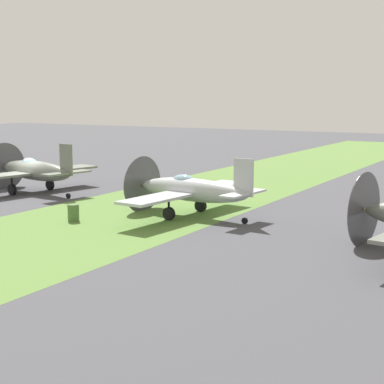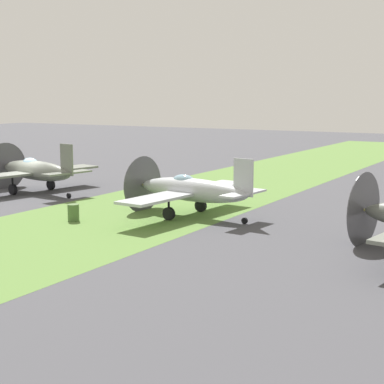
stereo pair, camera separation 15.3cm
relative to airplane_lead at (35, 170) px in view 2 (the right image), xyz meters
name	(u,v)px [view 2 (the right image)]	position (x,y,z in m)	size (l,w,h in m)	color
ground_plane	(17,195)	(-1.32, 0.40, -1.53)	(160.00, 160.00, 0.00)	#424247
grass_verge	(146,209)	(-1.32, -9.94, -1.53)	(120.00, 11.00, 0.01)	#567A38
airplane_lead	(35,170)	(0.00, 0.00, 0.00)	(10.33, 8.23, 3.65)	slate
airplane_wingman	(190,190)	(-1.95, -13.34, -0.05)	(9.95, 7.88, 3.53)	#B2B7BC
ground_crew_chief	(5,169)	(3.48, 6.58, -0.62)	(0.57, 0.38, 1.73)	#847A5B
fuel_drum	(73,213)	(-6.15, -8.66, -1.08)	(0.60, 0.60, 0.90)	#476633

